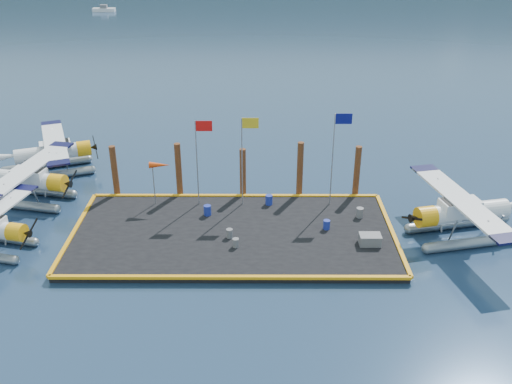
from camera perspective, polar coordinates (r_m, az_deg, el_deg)
ground at (r=36.16m, az=-2.29°, el=-4.51°), size 4000.00×4000.00×0.00m
dock at (r=36.06m, az=-2.29°, el=-4.24°), size 20.00×10.00×0.40m
dock_bumpers at (r=35.91m, az=-2.30°, el=-3.84°), size 20.25×10.25×0.18m
seaplane_b at (r=42.87m, az=-22.06°, el=0.95°), size 9.23×10.04×3.55m
seaplane_c at (r=47.00m, az=-19.82°, el=3.51°), size 9.23×9.78×3.54m
seaplane_d at (r=37.54m, az=20.13°, el=-2.17°), size 9.71×10.55×3.74m
drum_0 at (r=37.81m, az=-4.88°, el=-1.83°), size 0.49×0.49×0.69m
drum_1 at (r=34.26m, az=-2.04°, el=-5.09°), size 0.39×0.39×0.55m
drum_2 at (r=36.35m, az=7.07°, el=-3.25°), size 0.43×0.43×0.60m
drum_3 at (r=35.21m, az=-2.67°, el=-4.15°), size 0.40×0.40×0.57m
drum_4 at (r=38.04m, az=10.34°, el=-2.04°), size 0.47×0.47×0.66m
drum_5 at (r=39.03m, az=1.30°, el=-0.79°), size 0.49×0.49×0.68m
crate at (r=35.14m, az=11.33°, el=-4.68°), size 1.29×0.86×0.65m
flagpole_red at (r=37.77m, az=-5.67°, el=4.22°), size 1.14×0.08×6.00m
flagpole_yellow at (r=37.54m, az=-1.11°, el=4.40°), size 1.14×0.08×6.20m
flagpole_blue at (r=37.83m, az=8.03°, el=4.59°), size 1.14×0.08×6.50m
windsock at (r=38.59m, az=-9.64°, el=2.58°), size 1.40×0.44×3.12m
piling_0 at (r=41.23m, az=-13.93°, el=1.88°), size 0.44×0.44×4.00m
piling_1 at (r=40.33m, az=-7.73°, el=2.04°), size 0.44×0.44×4.20m
piling_2 at (r=40.05m, az=-1.32°, el=1.79°), size 0.44×0.44×3.80m
piling_3 at (r=40.04m, az=4.41°, el=2.10°), size 0.44×0.44×4.30m
piling_4 at (r=40.60m, az=10.04°, el=1.87°), size 0.44×0.44×4.00m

